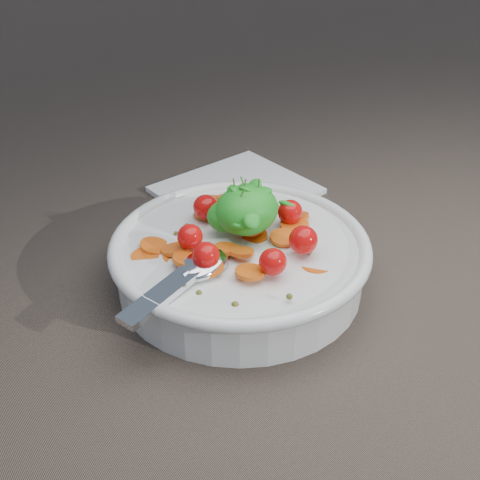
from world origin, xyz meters
TOP-DOWN VIEW (x-y plane):
  - ground at (0.00, 0.00)m, footprint 6.00×6.00m
  - bowl at (-0.03, -0.01)m, footprint 0.29×0.27m
  - napkin at (0.08, 0.16)m, footprint 0.20×0.18m

SIDE VIEW (x-z plane):
  - ground at x=0.00m, z-range 0.00..0.00m
  - napkin at x=0.08m, z-range 0.00..0.01m
  - bowl at x=-0.03m, z-range -0.02..0.09m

